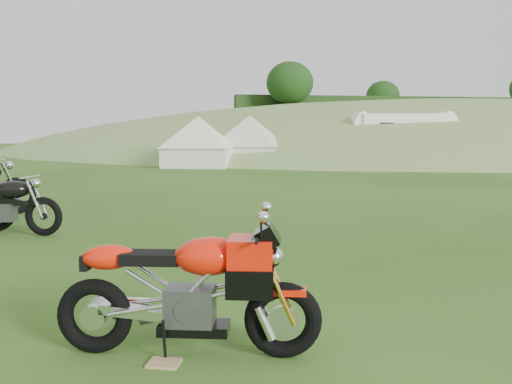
{
  "coord_description": "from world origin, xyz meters",
  "views": [
    {
      "loc": [
        -1.0,
        -5.61,
        1.63
      ],
      "look_at": [
        0.14,
        0.4,
        0.94
      ],
      "focal_mm": 40.0,
      "sensor_mm": 36.0,
      "label": 1
    }
  ],
  "objects": [
    {
      "name": "vintage_moto_a",
      "position": [
        -3.19,
        3.59,
        0.49
      ],
      "size": [
        1.89,
        1.03,
        0.98
      ],
      "primitive_type": null,
      "rotation": [
        0.0,
        0.0,
        -0.34
      ],
      "color": "black",
      "rests_on": "ground"
    },
    {
      "name": "sport_motorcycle",
      "position": [
        -0.74,
        -1.62,
        0.55
      ],
      "size": [
        1.88,
        0.9,
        1.09
      ],
      "primitive_type": null,
      "rotation": [
        0.0,
        0.0,
        -0.25
      ],
      "color": "red",
      "rests_on": "ground"
    },
    {
      "name": "tent_left",
      "position": [
        1.14,
        18.6,
        1.16
      ],
      "size": [
        3.35,
        3.35,
        2.32
      ],
      "primitive_type": null,
      "rotation": [
        0.0,
        0.0,
        -0.3
      ],
      "color": "silver",
      "rests_on": "ground"
    },
    {
      "name": "plywood_board",
      "position": [
        -0.92,
        -1.76,
        0.01
      ],
      "size": [
        0.26,
        0.24,
        0.02
      ],
      "primitive_type": "cube",
      "rotation": [
        0.0,
        0.0,
        -0.34
      ],
      "color": "tan",
      "rests_on": "ground"
    },
    {
      "name": "tent_mid",
      "position": [
        3.58,
        19.86,
        1.18
      ],
      "size": [
        3.59,
        3.59,
        2.37
      ],
      "primitive_type": null,
      "rotation": [
        0.0,
        0.0,
        -0.41
      ],
      "color": "beige",
      "rests_on": "ground"
    },
    {
      "name": "tent_right",
      "position": [
        9.04,
        21.48,
        1.14
      ],
      "size": [
        2.63,
        2.63,
        2.27
      ],
      "primitive_type": null,
      "rotation": [
        0.0,
        0.0,
        0.0
      ],
      "color": "beige",
      "rests_on": "ground"
    },
    {
      "name": "hedgerow",
      "position": [
        24.0,
        40.0,
        0.0
      ],
      "size": [
        36.0,
        1.2,
        8.6
      ],
      "primitive_type": null,
      "color": "black",
      "rests_on": "ground"
    },
    {
      "name": "caravan",
      "position": [
        11.35,
        20.78,
        1.19
      ],
      "size": [
        5.44,
        3.24,
        2.38
      ],
      "primitive_type": null,
      "rotation": [
        0.0,
        0.0,
        -0.2
      ],
      "color": "white",
      "rests_on": "ground"
    },
    {
      "name": "ground",
      "position": [
        0.0,
        0.0,
        0.0
      ],
      "size": [
        120.0,
        120.0,
        0.0
      ],
      "primitive_type": "plane",
      "color": "#244C10",
      "rests_on": "ground"
    },
    {
      "name": "hillside",
      "position": [
        24.0,
        40.0,
        0.0
      ],
      "size": [
        80.0,
        64.0,
        8.0
      ],
      "primitive_type": "ellipsoid",
      "color": "olive",
      "rests_on": "ground"
    }
  ]
}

